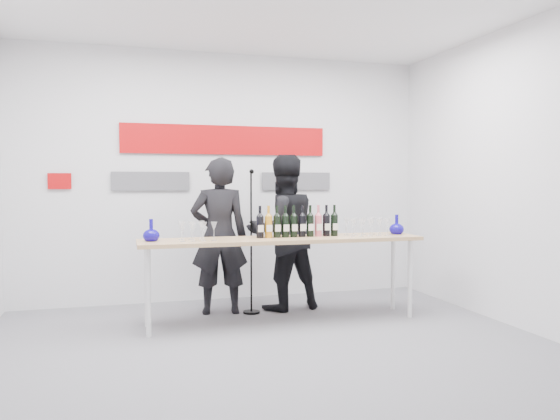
{
  "coord_description": "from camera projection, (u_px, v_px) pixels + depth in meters",
  "views": [
    {
      "loc": [
        -1.26,
        -4.61,
        1.45
      ],
      "look_at": [
        0.34,
        0.82,
        1.15
      ],
      "focal_mm": 35.0,
      "sensor_mm": 36.0,
      "label": 1
    }
  ],
  "objects": [
    {
      "name": "decanter_right",
      "position": [
        397.0,
        224.0,
        5.97
      ],
      "size": [
        0.16,
        0.16,
        0.21
      ],
      "primitive_type": null,
      "color": "#100788",
      "rests_on": "tasting_table"
    },
    {
      "name": "signage",
      "position": [
        222.0,
        152.0,
        6.62
      ],
      "size": [
        3.38,
        0.02,
        0.79
      ],
      "color": "#B5070A",
      "rests_on": "back_wall"
    },
    {
      "name": "decanter_left",
      "position": [
        151.0,
        230.0,
        5.26
      ],
      "size": [
        0.16,
        0.16,
        0.21
      ],
      "primitive_type": null,
      "color": "#100788",
      "rests_on": "tasting_table"
    },
    {
      "name": "tasting_table",
      "position": [
        283.0,
        244.0,
        5.58
      ],
      "size": [
        2.91,
        0.61,
        0.87
      ],
      "rotation": [
        0.0,
        0.0,
        -0.01
      ],
      "color": "tan",
      "rests_on": "ground"
    },
    {
      "name": "glasses_right",
      "position": [
        367.0,
        227.0,
        5.83
      ],
      "size": [
        0.47,
        0.23,
        0.18
      ],
      "color": "silver",
      "rests_on": "tasting_table"
    },
    {
      "name": "presenter_right",
      "position": [
        283.0,
        232.0,
        6.15
      ],
      "size": [
        0.94,
        0.79,
        1.75
      ],
      "primitive_type": "imported",
      "rotation": [
        0.0,
        0.0,
        3.3
      ],
      "color": "black",
      "rests_on": "ground"
    },
    {
      "name": "glasses_left",
      "position": [
        195.0,
        231.0,
        5.32
      ],
      "size": [
        0.36,
        0.23,
        0.18
      ],
      "color": "silver",
      "rests_on": "tasting_table"
    },
    {
      "name": "mic_stand",
      "position": [
        251.0,
        270.0,
        5.97
      ],
      "size": [
        0.18,
        0.18,
        1.58
      ],
      "rotation": [
        0.0,
        0.0,
        0.17
      ],
      "color": "black",
      "rests_on": "ground"
    },
    {
      "name": "presenter_left",
      "position": [
        219.0,
        236.0,
        5.95
      ],
      "size": [
        0.66,
        0.47,
        1.7
      ],
      "primitive_type": "imported",
      "rotation": [
        0.0,
        0.0,
        3.04
      ],
      "color": "black",
      "rests_on": "ground"
    },
    {
      "name": "wine_bottles",
      "position": [
        298.0,
        221.0,
        5.66
      ],
      "size": [
        0.89,
        0.09,
        0.33
      ],
      "rotation": [
        0.0,
        0.0,
        -0.01
      ],
      "color": "black",
      "rests_on": "tasting_table"
    },
    {
      "name": "ground",
      "position": [
        269.0,
        344.0,
        4.84
      ],
      "size": [
        5.0,
        5.0,
        0.0
      ],
      "primitive_type": "plane",
      "color": "slate",
      "rests_on": "ground"
    },
    {
      "name": "back_wall",
      "position": [
        226.0,
        177.0,
        6.68
      ],
      "size": [
        5.0,
        0.04,
        3.0
      ],
      "primitive_type": "cube",
      "color": "silver",
      "rests_on": "ground"
    }
  ]
}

